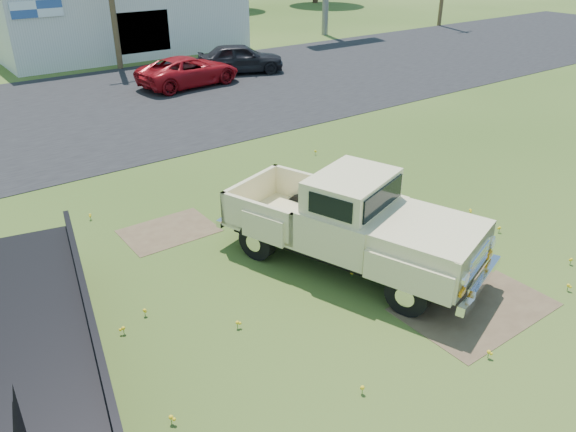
# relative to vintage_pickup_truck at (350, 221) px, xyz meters

# --- Properties ---
(ground) EXTENTS (140.00, 140.00, 0.00)m
(ground) POSITION_rel_vintage_pickup_truck_xyz_m (-0.55, 0.29, -1.08)
(ground) COLOR #2F4917
(ground) RESTS_ON ground
(asphalt_lot) EXTENTS (90.00, 14.00, 0.02)m
(asphalt_lot) POSITION_rel_vintage_pickup_truck_xyz_m (-0.55, 15.29, -1.08)
(asphalt_lot) COLOR black
(asphalt_lot) RESTS_ON ground
(dirt_patch_a) EXTENTS (3.00, 2.00, 0.01)m
(dirt_patch_a) POSITION_rel_vintage_pickup_truck_xyz_m (0.95, -2.71, -1.08)
(dirt_patch_a) COLOR brown
(dirt_patch_a) RESTS_ON ground
(dirt_patch_b) EXTENTS (2.20, 1.60, 0.01)m
(dirt_patch_b) POSITION_rel_vintage_pickup_truck_xyz_m (-2.55, 3.79, -1.08)
(dirt_patch_b) COLOR brown
(dirt_patch_b) RESTS_ON ground
(commercial_building) EXTENTS (14.20, 8.20, 4.15)m
(commercial_building) POSITION_rel_vintage_pickup_truck_xyz_m (5.45, 27.28, 1.02)
(commercial_building) COLOR beige
(commercial_building) RESTS_ON ground
(vintage_pickup_truck) EXTENTS (4.12, 6.39, 2.16)m
(vintage_pickup_truck) POSITION_rel_vintage_pickup_truck_xyz_m (0.00, 0.00, 0.00)
(vintage_pickup_truck) COLOR beige
(vintage_pickup_truck) RESTS_ON ground
(flatbed_trailer) EXTENTS (3.86, 7.66, 2.00)m
(flatbed_trailer) POSITION_rel_vintage_pickup_truck_xyz_m (-6.68, 0.70, -0.08)
(flatbed_trailer) COLOR black
(flatbed_trailer) RESTS_ON ground
(red_pickup) EXTENTS (5.17, 2.81, 1.38)m
(red_pickup) POSITION_rel_vintage_pickup_truck_xyz_m (4.70, 16.63, -0.39)
(red_pickup) COLOR maroon
(red_pickup) RESTS_ON ground
(dark_sedan) EXTENTS (4.76, 3.34, 1.50)m
(dark_sedan) POSITION_rel_vintage_pickup_truck_xyz_m (8.13, 17.50, -0.33)
(dark_sedan) COLOR black
(dark_sedan) RESTS_ON ground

